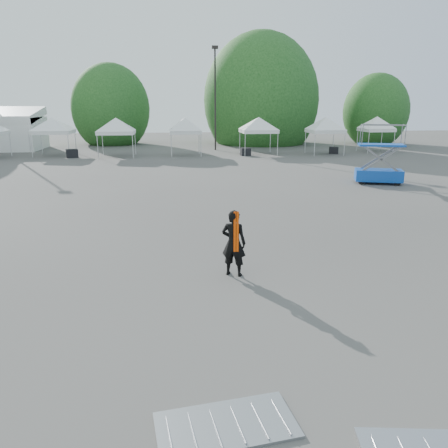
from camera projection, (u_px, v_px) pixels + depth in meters
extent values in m
plane|color=#474442|center=(227.00, 262.00, 12.90)|extent=(120.00, 120.00, 0.00)
cylinder|color=black|center=(215.00, 101.00, 42.59)|extent=(0.16, 0.16, 9.50)
cube|color=black|center=(215.00, 47.00, 41.29)|extent=(0.60, 0.25, 0.30)
cylinder|color=#382314|center=(113.00, 134.00, 49.91)|extent=(0.36, 0.36, 2.27)
ellipsoid|color=#184416|center=(111.00, 109.00, 49.16)|extent=(4.16, 4.16, 4.78)
cylinder|color=#382314|center=(260.00, 131.00, 50.89)|extent=(0.36, 0.36, 2.80)
ellipsoid|color=#184416|center=(261.00, 100.00, 49.97)|extent=(5.12, 5.12, 5.89)
cylinder|color=#382314|center=(374.00, 134.00, 50.61)|extent=(0.36, 0.36, 2.10)
ellipsoid|color=#184416|center=(376.00, 111.00, 49.92)|extent=(3.84, 3.84, 4.42)
cylinder|color=silver|center=(10.00, 144.00, 38.70)|extent=(0.06, 0.06, 2.00)
cylinder|color=silver|center=(32.00, 146.00, 37.29)|extent=(0.06, 0.06, 2.00)
cylinder|color=silver|center=(69.00, 146.00, 37.65)|extent=(0.06, 0.06, 2.00)
cylinder|color=silver|center=(41.00, 143.00, 40.21)|extent=(0.06, 0.06, 2.00)
cylinder|color=silver|center=(76.00, 143.00, 40.58)|extent=(0.06, 0.06, 2.00)
cube|color=white|center=(53.00, 132.00, 38.64)|extent=(3.26, 3.26, 0.30)
pyramid|color=white|center=(52.00, 117.00, 38.31)|extent=(4.61, 4.61, 1.10)
cylinder|color=silver|center=(98.00, 147.00, 36.70)|extent=(0.06, 0.06, 2.00)
cylinder|color=silver|center=(133.00, 146.00, 37.04)|extent=(0.06, 0.06, 2.00)
cylinder|color=silver|center=(103.00, 144.00, 39.48)|extent=(0.06, 0.06, 2.00)
cylinder|color=silver|center=(135.00, 143.00, 39.83)|extent=(0.06, 0.06, 2.00)
cube|color=white|center=(116.00, 132.00, 37.98)|extent=(3.12, 3.12, 0.30)
pyramid|color=white|center=(115.00, 118.00, 37.64)|extent=(4.41, 4.41, 1.10)
cylinder|color=silver|center=(171.00, 146.00, 37.61)|extent=(0.06, 0.06, 2.00)
cylinder|color=silver|center=(201.00, 145.00, 37.92)|extent=(0.06, 0.06, 2.00)
cylinder|color=silver|center=(171.00, 143.00, 40.06)|extent=(0.06, 0.06, 2.00)
cylinder|color=silver|center=(199.00, 143.00, 40.36)|extent=(0.06, 0.06, 2.00)
cube|color=white|center=(185.00, 132.00, 38.70)|extent=(2.76, 2.76, 0.30)
pyramid|color=white|center=(185.00, 117.00, 38.36)|extent=(3.90, 3.90, 1.10)
cylinder|color=silver|center=(245.00, 145.00, 38.46)|extent=(0.06, 0.06, 2.00)
cylinder|color=silver|center=(278.00, 144.00, 38.81)|extent=(0.06, 0.06, 2.00)
cylinder|color=silver|center=(240.00, 142.00, 41.28)|extent=(0.06, 0.06, 2.00)
cylinder|color=silver|center=(270.00, 142.00, 41.63)|extent=(0.06, 0.06, 2.00)
cube|color=white|center=(258.00, 131.00, 39.76)|extent=(3.15, 3.15, 0.30)
pyramid|color=white|center=(259.00, 117.00, 39.42)|extent=(4.45, 4.45, 1.10)
cylinder|color=silver|center=(315.00, 145.00, 38.49)|extent=(0.06, 0.06, 2.00)
cylinder|color=silver|center=(345.00, 144.00, 38.81)|extent=(0.06, 0.06, 2.00)
cylinder|color=silver|center=(305.00, 142.00, 41.12)|extent=(0.06, 0.06, 2.00)
cylinder|color=silver|center=(333.00, 142.00, 41.44)|extent=(0.06, 0.06, 2.00)
cube|color=white|center=(325.00, 131.00, 39.68)|extent=(2.95, 2.95, 0.30)
pyramid|color=white|center=(326.00, 117.00, 39.34)|extent=(4.17, 4.17, 1.10)
cylinder|color=silver|center=(368.00, 142.00, 40.63)|extent=(0.06, 0.06, 2.00)
cylinder|color=silver|center=(394.00, 142.00, 40.93)|extent=(0.06, 0.06, 2.00)
cylinder|color=silver|center=(357.00, 140.00, 43.04)|extent=(0.06, 0.06, 2.00)
cylinder|color=silver|center=(381.00, 140.00, 43.34)|extent=(0.06, 0.06, 2.00)
cube|color=white|center=(376.00, 130.00, 41.70)|extent=(2.72, 2.72, 0.30)
pyramid|color=white|center=(377.00, 116.00, 41.37)|extent=(3.85, 3.85, 1.10)
imported|color=black|center=(234.00, 243.00, 11.67)|extent=(0.78, 0.67, 1.82)
cube|color=#F74504|center=(235.00, 232.00, 11.40)|extent=(0.15, 0.02, 1.09)
cube|color=#0C3AA6|center=(378.00, 175.00, 25.38)|extent=(2.88, 2.05, 0.65)
cube|color=#0C3AA6|center=(381.00, 145.00, 24.91)|extent=(2.76, 1.97, 0.11)
cylinder|color=black|center=(362.00, 181.00, 25.12)|extent=(0.42, 0.28, 0.39)
cylinder|color=black|center=(397.00, 182.00, 24.76)|extent=(0.42, 0.28, 0.39)
cylinder|color=black|center=(360.00, 178.00, 26.15)|extent=(0.42, 0.28, 0.39)
cylinder|color=black|center=(394.00, 179.00, 25.78)|extent=(0.42, 0.28, 0.39)
cube|color=#9EA1A5|center=(226.00, 425.00, 6.31)|extent=(2.13, 1.26, 0.05)
cube|color=black|center=(72.00, 153.00, 37.48)|extent=(1.12, 0.99, 0.73)
cube|color=black|center=(246.00, 152.00, 39.02)|extent=(0.92, 0.75, 0.67)
cube|color=black|center=(334.00, 150.00, 40.58)|extent=(0.93, 0.80, 0.62)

